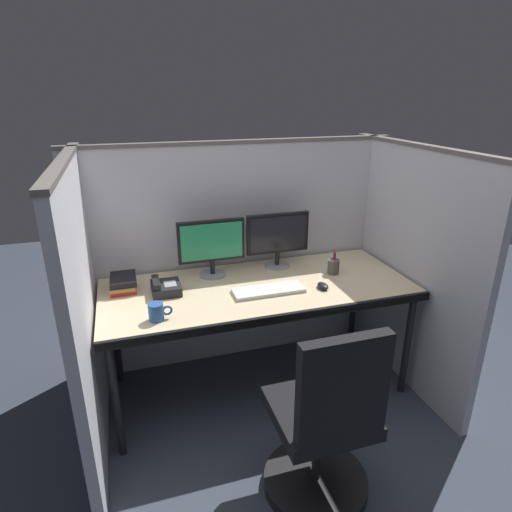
# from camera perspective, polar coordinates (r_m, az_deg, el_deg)

# --- Properties ---
(ground_plane) EXTENTS (8.00, 8.00, 0.00)m
(ground_plane) POSITION_cam_1_polar(r_m,az_deg,el_deg) (2.85, 2.23, -20.08)
(ground_plane) COLOR #383F4C
(cubicle_partition_rear) EXTENTS (2.21, 0.06, 1.57)m
(cubicle_partition_rear) POSITION_cam_1_polar(r_m,az_deg,el_deg) (3.06, -2.20, 0.25)
(cubicle_partition_rear) COLOR silver
(cubicle_partition_rear) RESTS_ON ground
(cubicle_partition_left) EXTENTS (0.06, 1.41, 1.57)m
(cubicle_partition_left) POSITION_cam_1_polar(r_m,az_deg,el_deg) (2.48, -21.54, -6.46)
(cubicle_partition_left) COLOR silver
(cubicle_partition_left) RESTS_ON ground
(cubicle_partition_right) EXTENTS (0.06, 1.41, 1.57)m
(cubicle_partition_right) POSITION_cam_1_polar(r_m,az_deg,el_deg) (3.02, 19.26, -1.27)
(cubicle_partition_right) COLOR silver
(cubicle_partition_right) RESTS_ON ground
(desk) EXTENTS (1.90, 0.80, 0.74)m
(desk) POSITION_cam_1_polar(r_m,az_deg,el_deg) (2.69, 0.40, -5.02)
(desk) COLOR beige
(desk) RESTS_ON ground
(office_chair) EXTENTS (0.52, 0.52, 0.97)m
(office_chair) POSITION_cam_1_polar(r_m,az_deg,el_deg) (2.21, 8.86, -22.40)
(office_chair) COLOR black
(office_chair) RESTS_ON ground
(monitor_left) EXTENTS (0.43, 0.17, 0.37)m
(monitor_left) POSITION_cam_1_polar(r_m,az_deg,el_deg) (2.77, -5.87, 1.55)
(monitor_left) COLOR gray
(monitor_left) RESTS_ON desk
(monitor_right) EXTENTS (0.43, 0.17, 0.37)m
(monitor_right) POSITION_cam_1_polar(r_m,az_deg,el_deg) (2.91, 2.87, 2.59)
(monitor_right) COLOR gray
(monitor_right) RESTS_ON desk
(keyboard_main) EXTENTS (0.43, 0.15, 0.02)m
(keyboard_main) POSITION_cam_1_polar(r_m,az_deg,el_deg) (2.60, 1.67, -4.54)
(keyboard_main) COLOR silver
(keyboard_main) RESTS_ON desk
(computer_mouse) EXTENTS (0.06, 0.10, 0.04)m
(computer_mouse) POSITION_cam_1_polar(r_m,az_deg,el_deg) (2.67, 8.79, -3.91)
(computer_mouse) COLOR black
(computer_mouse) RESTS_ON desk
(book_stack) EXTENTS (0.16, 0.22, 0.08)m
(book_stack) POSITION_cam_1_polar(r_m,az_deg,el_deg) (2.74, -17.10, -3.43)
(book_stack) COLOR #B22626
(book_stack) RESTS_ON desk
(pen_cup) EXTENTS (0.08, 0.08, 0.17)m
(pen_cup) POSITION_cam_1_polar(r_m,az_deg,el_deg) (2.89, 10.16, -1.36)
(pen_cup) COLOR #4C4742
(pen_cup) RESTS_ON desk
(desk_phone) EXTENTS (0.17, 0.19, 0.09)m
(desk_phone) POSITION_cam_1_polar(r_m,az_deg,el_deg) (2.64, -11.89, -4.08)
(desk_phone) COLOR black
(desk_phone) RESTS_ON desk
(coffee_mug) EXTENTS (0.13, 0.08, 0.09)m
(coffee_mug) POSITION_cam_1_polar(r_m,az_deg,el_deg) (2.34, -12.94, -7.18)
(coffee_mug) COLOR #264C8C
(coffee_mug) RESTS_ON desk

